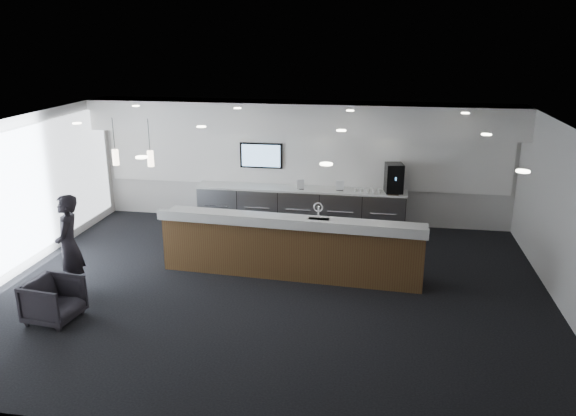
% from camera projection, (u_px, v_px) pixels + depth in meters
% --- Properties ---
extents(ground, '(10.00, 10.00, 0.00)m').
position_uv_depth(ground, '(271.00, 289.00, 10.32)').
color(ground, black).
rests_on(ground, ground).
extents(ceiling, '(10.00, 8.00, 0.02)m').
position_uv_depth(ceiling, '(270.00, 127.00, 9.42)').
color(ceiling, black).
rests_on(ceiling, back_wall).
extents(back_wall, '(10.00, 0.02, 3.00)m').
position_uv_depth(back_wall, '(302.00, 162.00, 13.63)').
color(back_wall, silver).
rests_on(back_wall, ground).
extents(left_wall, '(0.02, 8.00, 3.00)m').
position_uv_depth(left_wall, '(13.00, 199.00, 10.65)').
color(left_wall, silver).
rests_on(left_wall, ground).
extents(right_wall, '(0.02, 8.00, 3.00)m').
position_uv_depth(right_wall, '(573.00, 227.00, 9.09)').
color(right_wall, silver).
rests_on(right_wall, ground).
extents(soffit_bulkhead, '(10.00, 0.90, 0.70)m').
position_uv_depth(soffit_bulkhead, '(300.00, 117.00, 12.86)').
color(soffit_bulkhead, white).
rests_on(soffit_bulkhead, back_wall).
extents(alcove_panel, '(9.80, 0.06, 1.40)m').
position_uv_depth(alcove_panel, '(302.00, 158.00, 13.57)').
color(alcove_panel, white).
rests_on(alcove_panel, back_wall).
extents(window_blinds_wall, '(0.04, 7.36, 2.55)m').
position_uv_depth(window_blinds_wall, '(14.00, 199.00, 10.64)').
color(window_blinds_wall, '#AAB7CC').
rests_on(window_blinds_wall, left_wall).
extents(back_credenza, '(5.06, 0.66, 0.95)m').
position_uv_depth(back_credenza, '(300.00, 207.00, 13.60)').
color(back_credenza, gray).
rests_on(back_credenza, ground).
extents(wall_tv, '(1.05, 0.08, 0.62)m').
position_uv_depth(wall_tv, '(261.00, 155.00, 13.66)').
color(wall_tv, black).
rests_on(wall_tv, back_wall).
extents(pendant_left, '(0.12, 0.12, 0.30)m').
position_uv_depth(pendant_left, '(156.00, 156.00, 10.77)').
color(pendant_left, '#FFE9C6').
rests_on(pendant_left, ceiling).
extents(pendant_right, '(0.12, 0.12, 0.30)m').
position_uv_depth(pendant_right, '(122.00, 155.00, 10.88)').
color(pendant_right, '#FFE9C6').
rests_on(pendant_right, ceiling).
extents(ceiling_can_lights, '(7.00, 5.00, 0.02)m').
position_uv_depth(ceiling_can_lights, '(270.00, 129.00, 9.43)').
color(ceiling_can_lights, silver).
rests_on(ceiling_can_lights, ceiling).
extents(service_counter, '(5.12, 1.15, 1.49)m').
position_uv_depth(service_counter, '(291.00, 247.00, 10.80)').
color(service_counter, '#51311B').
rests_on(service_counter, ground).
extents(coffee_machine, '(0.46, 0.55, 0.68)m').
position_uv_depth(coffee_machine, '(394.00, 178.00, 12.99)').
color(coffee_machine, black).
rests_on(coffee_machine, back_credenza).
extents(info_sign_left, '(0.17, 0.08, 0.24)m').
position_uv_depth(info_sign_left, '(301.00, 184.00, 13.29)').
color(info_sign_left, white).
rests_on(info_sign_left, back_credenza).
extents(info_sign_right, '(0.19, 0.04, 0.25)m').
position_uv_depth(info_sign_right, '(340.00, 185.00, 13.18)').
color(info_sign_right, white).
rests_on(info_sign_right, back_credenza).
extents(armchair, '(0.87, 0.85, 0.71)m').
position_uv_depth(armchair, '(54.00, 300.00, 9.11)').
color(armchair, black).
rests_on(armchair, ground).
extents(lounge_guest, '(0.62, 0.78, 1.86)m').
position_uv_depth(lounge_guest, '(69.00, 246.00, 9.85)').
color(lounge_guest, black).
rests_on(lounge_guest, ground).
extents(cup_0, '(0.09, 0.09, 0.09)m').
position_uv_depth(cup_0, '(380.00, 191.00, 13.02)').
color(cup_0, white).
rests_on(cup_0, back_credenza).
extents(cup_1, '(0.13, 0.13, 0.09)m').
position_uv_depth(cup_1, '(374.00, 191.00, 13.04)').
color(cup_1, white).
rests_on(cup_1, back_credenza).
extents(cup_2, '(0.12, 0.12, 0.09)m').
position_uv_depth(cup_2, '(368.00, 191.00, 13.06)').
color(cup_2, white).
rests_on(cup_2, back_credenza).
extents(cup_3, '(0.12, 0.12, 0.09)m').
position_uv_depth(cup_3, '(362.00, 190.00, 13.08)').
color(cup_3, white).
rests_on(cup_3, back_credenza).
extents(cup_4, '(0.13, 0.13, 0.09)m').
position_uv_depth(cup_4, '(356.00, 190.00, 13.10)').
color(cup_4, white).
rests_on(cup_4, back_credenza).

